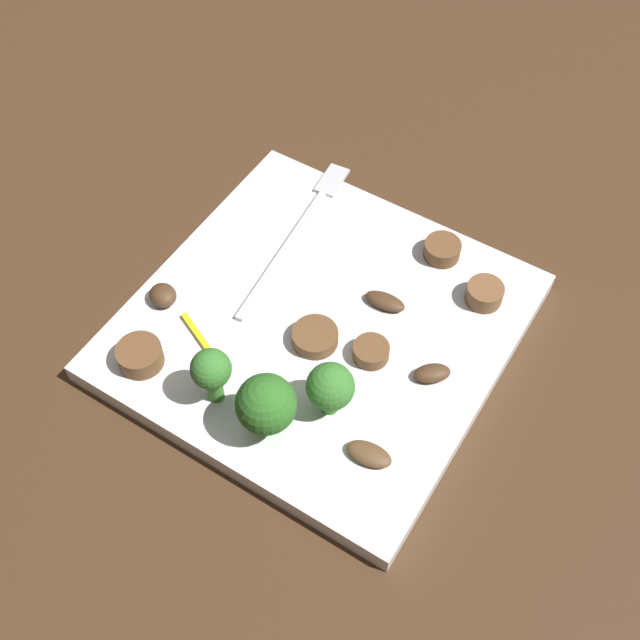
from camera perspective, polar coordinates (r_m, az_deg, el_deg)
The scene contains 16 objects.
ground_plane at distance 0.62m, azimuth 0.00°, elevation -0.93°, with size 1.40×1.40×0.00m, color #422B19.
plate at distance 0.61m, azimuth 0.00°, elevation -0.47°, with size 0.27×0.27×0.02m, color white.
fork at distance 0.66m, azimuth -1.35°, elevation 6.68°, with size 0.18×0.03×0.00m.
broccoli_floret_0 at distance 0.54m, azimuth 0.73°, elevation -4.81°, with size 0.03×0.03×0.05m.
broccoli_floret_1 at distance 0.54m, azimuth -7.72°, elevation -3.63°, with size 0.03×0.03×0.05m.
broccoli_floret_2 at distance 0.53m, azimuth -3.84°, elevation -6.02°, with size 0.04×0.04×0.06m.
sausage_slice_0 at distance 0.59m, azimuth -12.65°, elevation -2.48°, with size 0.03×0.03×0.02m, color brown.
sausage_slice_1 at distance 0.64m, azimuth 8.66°, elevation 4.95°, with size 0.03×0.03×0.01m, color brown.
sausage_slice_2 at distance 0.58m, azimuth 3.64°, elevation -2.25°, with size 0.03×0.03×0.01m, color brown.
sausage_slice_3 at distance 0.62m, azimuth 11.59°, elevation 1.84°, with size 0.03×0.03×0.02m, color brown.
sausage_slice_4 at distance 0.59m, azimuth -0.35°, elevation -1.21°, with size 0.03×0.03×0.01m, color brown.
mushroom_0 at distance 0.58m, azimuth 7.88°, elevation -3.88°, with size 0.03×0.02×0.01m, color #4C331E.
mushroom_1 at distance 0.61m, azimuth 4.64°, elevation 1.33°, with size 0.03×0.01×0.01m, color #4C331E.
mushroom_2 at distance 0.54m, azimuth 3.49°, elevation -9.47°, with size 0.03×0.02×0.01m, color brown.
mushroom_3 at distance 0.62m, azimuth -11.09°, elevation 1.73°, with size 0.02×0.02×0.01m, color #4C331E.
pepper_strip_0 at distance 0.60m, azimuth -8.74°, elevation -0.92°, with size 0.04×0.00×0.00m, color yellow.
Camera 1 is at (-0.30, -0.19, 0.51)m, focal length 45.11 mm.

